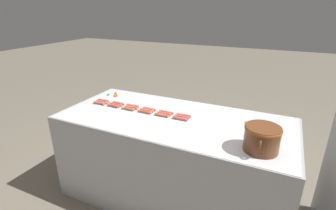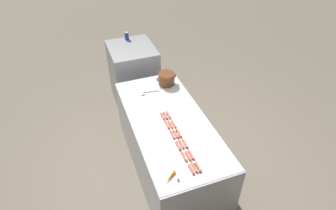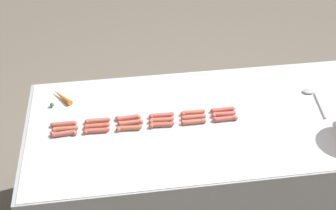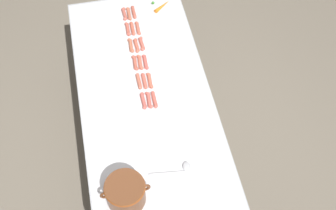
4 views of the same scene
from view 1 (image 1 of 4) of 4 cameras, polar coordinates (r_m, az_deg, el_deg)
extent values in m
plane|color=#756B5B|center=(2.65, 1.13, -19.67)|extent=(20.00, 20.00, 0.00)
cube|color=#ADAFB5|center=(2.40, 1.20, -12.10)|extent=(0.91, 2.02, 0.84)
cube|color=silver|center=(2.19, 1.28, -2.89)|extent=(0.89, 1.98, 0.00)
cylinder|color=#C05B4A|center=(2.63, -14.37, 0.98)|extent=(0.03, 0.11, 0.03)
sphere|color=#C05B4A|center=(2.66, -15.33, 1.16)|extent=(0.03, 0.03, 0.03)
sphere|color=#C05B4A|center=(2.59, -13.39, 0.79)|extent=(0.03, 0.03, 0.03)
cylinder|color=#C4644F|center=(2.52, -11.13, 0.40)|extent=(0.03, 0.12, 0.03)
sphere|color=#C4644F|center=(2.55, -12.20, 0.58)|extent=(0.03, 0.03, 0.03)
sphere|color=#C4644F|center=(2.49, -10.04, 0.22)|extent=(0.03, 0.03, 0.03)
cylinder|color=#C85E4F|center=(2.43, -7.96, -0.17)|extent=(0.03, 0.12, 0.03)
sphere|color=#C85E4F|center=(2.47, -9.03, 0.07)|extent=(0.03, 0.03, 0.03)
sphere|color=#C85E4F|center=(2.40, -6.87, -0.42)|extent=(0.03, 0.03, 0.03)
cylinder|color=#CE5A50|center=(2.34, -4.25, -0.91)|extent=(0.03, 0.12, 0.03)
sphere|color=#CE5A50|center=(2.37, -5.49, -0.71)|extent=(0.03, 0.03, 0.03)
sphere|color=#CE5A50|center=(2.32, -2.98, -1.12)|extent=(0.03, 0.03, 0.03)
cylinder|color=#CE624C|center=(2.27, -0.37, -1.62)|extent=(0.03, 0.12, 0.03)
sphere|color=#CE624C|center=(2.29, -1.70, -1.41)|extent=(0.03, 0.03, 0.03)
sphere|color=#CE624C|center=(2.25, 0.98, -1.84)|extent=(0.03, 0.03, 0.03)
cylinder|color=#C85A4D|center=(2.21, 3.60, -2.34)|extent=(0.03, 0.11, 0.03)
sphere|color=#C85A4D|center=(2.23, 2.24, -2.09)|extent=(0.03, 0.03, 0.03)
sphere|color=#C85A4D|center=(2.19, 4.99, -2.60)|extent=(0.03, 0.03, 0.03)
cylinder|color=#C0674D|center=(2.59, -14.76, 0.67)|extent=(0.03, 0.12, 0.03)
sphere|color=#C0674D|center=(2.63, -15.75, 0.84)|extent=(0.03, 0.03, 0.03)
sphere|color=#C0674D|center=(2.56, -13.73, 0.49)|extent=(0.03, 0.03, 0.03)
cylinder|color=#C85C47|center=(2.49, -11.77, 0.11)|extent=(0.03, 0.12, 0.03)
sphere|color=#C85C47|center=(2.53, -12.83, 0.30)|extent=(0.03, 0.03, 0.03)
sphere|color=#C85C47|center=(2.46, -10.68, -0.09)|extent=(0.03, 0.03, 0.03)
cylinder|color=#CD624D|center=(2.40, -8.29, -0.54)|extent=(0.03, 0.12, 0.03)
sphere|color=#CD624D|center=(2.43, -9.39, -0.31)|extent=(0.03, 0.03, 0.03)
sphere|color=#CD624D|center=(2.37, -7.15, -0.79)|extent=(0.03, 0.03, 0.03)
cylinder|color=#CD644E|center=(2.31, -4.83, -1.22)|extent=(0.03, 0.12, 0.03)
sphere|color=#CD644E|center=(2.34, -6.09, -1.02)|extent=(0.03, 0.03, 0.03)
sphere|color=#CD644E|center=(2.29, -3.54, -1.42)|extent=(0.03, 0.03, 0.03)
cylinder|color=#CC5F4F|center=(2.24, -0.88, -1.96)|extent=(0.03, 0.11, 0.03)
sphere|color=#CC5F4F|center=(2.26, -2.19, -1.71)|extent=(0.03, 0.03, 0.03)
sphere|color=#CC5F4F|center=(2.21, 0.46, -2.21)|extent=(0.03, 0.03, 0.03)
cylinder|color=#C75B50|center=(2.18, 3.15, -2.68)|extent=(0.03, 0.12, 0.03)
sphere|color=#C75B50|center=(2.19, 1.73, -2.47)|extent=(0.03, 0.03, 0.03)
sphere|color=#C75B50|center=(2.16, 4.60, -2.91)|extent=(0.03, 0.03, 0.03)
cylinder|color=#BF5D4F|center=(2.57, -15.35, 0.43)|extent=(0.04, 0.12, 0.03)
sphere|color=#BF5D4F|center=(2.61, -16.25, 0.65)|extent=(0.03, 0.03, 0.03)
sphere|color=#BF5D4F|center=(2.53, -14.42, 0.20)|extent=(0.03, 0.03, 0.03)
cylinder|color=#C35B4C|center=(2.47, -12.31, -0.17)|extent=(0.03, 0.12, 0.03)
sphere|color=#C35B4C|center=(2.50, -13.40, 0.02)|extent=(0.03, 0.03, 0.03)
sphere|color=#C35B4C|center=(2.44, -11.19, -0.36)|extent=(0.03, 0.03, 0.03)
cylinder|color=#BF684C|center=(2.37, -9.03, -0.85)|extent=(0.03, 0.12, 0.03)
sphere|color=#BF684C|center=(2.40, -10.22, -0.65)|extent=(0.03, 0.03, 0.03)
sphere|color=#BF684C|center=(2.34, -7.81, -1.04)|extent=(0.03, 0.03, 0.03)
cylinder|color=#BF5A48|center=(2.28, -5.34, -1.53)|extent=(0.03, 0.12, 0.03)
sphere|color=#BF5A48|center=(2.31, -6.62, -1.33)|extent=(0.03, 0.03, 0.03)
sphere|color=#BF5A48|center=(2.26, -4.03, -1.74)|extent=(0.03, 0.03, 0.03)
cylinder|color=#C5644E|center=(2.21, -1.47, -2.29)|extent=(0.03, 0.12, 0.03)
sphere|color=#C5644E|center=(2.23, -2.78, -2.03)|extent=(0.03, 0.03, 0.03)
sphere|color=#C5644E|center=(2.18, -0.13, -2.55)|extent=(0.03, 0.03, 0.03)
cylinder|color=#C65A51|center=(2.14, 2.73, -3.07)|extent=(0.03, 0.12, 0.03)
sphere|color=#C65A51|center=(2.16, 1.35, -2.78)|extent=(0.03, 0.03, 0.03)
sphere|color=#C65A51|center=(2.12, 4.14, -3.35)|extent=(0.03, 0.03, 0.03)
cylinder|color=brown|center=(1.78, 20.48, -7.17)|extent=(0.23, 0.23, 0.17)
torus|color=#9E4A1B|center=(1.75, 20.79, -5.05)|extent=(0.24, 0.24, 0.03)
torus|color=brown|center=(1.88, 20.91, -5.13)|extent=(0.07, 0.02, 0.07)
torus|color=brown|center=(1.67, 20.15, -8.40)|extent=(0.07, 0.02, 0.07)
cylinder|color=#B7B7BC|center=(2.06, 17.79, -5.36)|extent=(0.22, 0.04, 0.01)
ellipsoid|color=#B7B7BC|center=(2.18, 17.89, -3.79)|extent=(0.06, 0.08, 0.02)
cone|color=orange|center=(2.81, -11.70, 2.64)|extent=(0.15, 0.13, 0.03)
sphere|color=#387F2D|center=(2.79, -13.36, 2.36)|extent=(0.02, 0.02, 0.02)
camera|label=2|loc=(4.43, -29.77, 37.07)|focal=29.97mm
camera|label=3|loc=(1.46, -74.57, 36.53)|focal=47.17mm
camera|label=4|loc=(2.48, 76.81, 48.21)|focal=47.53mm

